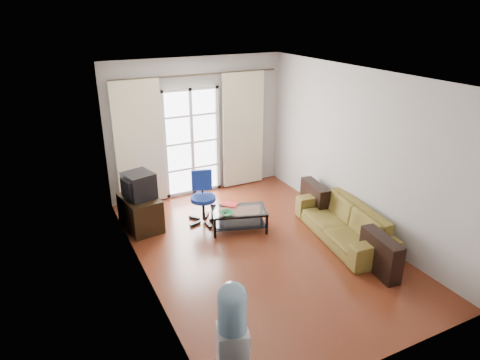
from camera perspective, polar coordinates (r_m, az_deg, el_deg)
name	(u,v)px	position (r m, az deg, el deg)	size (l,w,h in m)	color
floor	(260,248)	(6.87, 2.69, -9.10)	(5.20, 5.20, 0.00)	maroon
ceiling	(264,75)	(5.93, 3.17, 13.77)	(5.20, 5.20, 0.00)	white
wall_back	(197,127)	(8.53, -5.70, 7.03)	(3.60, 0.02, 2.70)	#B5B1AC
wall_front	(393,255)	(4.43, 19.76, -9.33)	(3.60, 0.02, 2.70)	#B5B1AC
wall_left	(140,191)	(5.67, -13.18, -1.42)	(0.02, 5.20, 2.70)	#B5B1AC
wall_right	(357,152)	(7.28, 15.39, 3.67)	(0.02, 5.20, 2.70)	#B5B1AC
french_door	(192,142)	(8.50, -6.44, 5.02)	(1.16, 0.06, 2.15)	white
curtain_rod	(197,75)	(8.23, -5.72, 13.81)	(0.04, 0.04, 3.30)	#4C3F2D
curtain_left	(139,144)	(8.13, -13.29, 4.67)	(0.90, 0.07, 2.35)	#ECE7BD
curtain_right	(243,130)	(8.83, 0.41, 6.66)	(0.90, 0.07, 2.35)	#ECE7BD
radiator	(236,171)	(9.06, -0.50, 1.27)	(0.64, 0.12, 0.64)	#98999B
sofa	(343,223)	(7.20, 13.60, -5.53)	(1.06, 2.09, 0.58)	brown
coffee_table	(239,217)	(7.30, -0.14, -4.91)	(1.05, 0.79, 0.38)	silver
bowl	(227,214)	(7.04, -1.74, -4.50)	(0.28, 0.28, 0.06)	#379959
book	(228,207)	(7.30, -1.60, -3.60)	(0.30, 0.30, 0.02)	#AF1531
remote	(227,212)	(7.14, -1.79, -4.25)	(0.16, 0.04, 0.02)	black
tv_stand	(141,213)	(7.51, -13.11, -4.31)	(0.53, 0.79, 0.58)	black
crt_tv	(138,186)	(7.31, -13.45, -0.72)	(0.56, 0.57, 0.43)	black
task_chair	(203,207)	(7.59, -4.92, -3.64)	(0.78, 0.78, 0.91)	black
water_cooler	(233,343)	(4.17, -0.97, -20.93)	(0.35, 0.35, 1.37)	white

